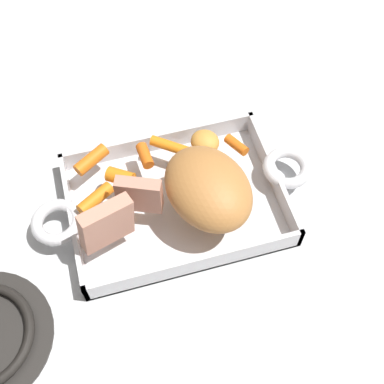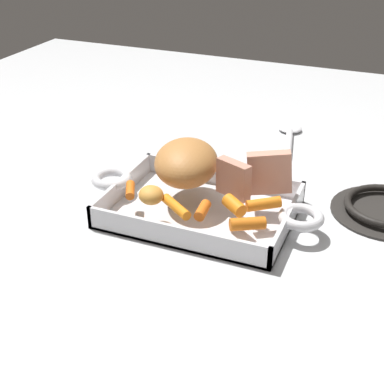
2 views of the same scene
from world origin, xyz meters
TOP-DOWN VIEW (x-y plane):
  - ground_plane at (0.00, 0.00)m, footprint 1.99×1.99m
  - roasting_dish at (0.00, 0.00)m, footprint 0.43×0.23m
  - pork_roast at (0.04, -0.03)m, footprint 0.15×0.17m
  - roast_slice_outer at (-0.11, -0.05)m, footprint 0.08×0.05m
  - roast_slice_thin at (-0.06, -0.01)m, footprint 0.07×0.04m
  - baby_carrot_southwest at (-0.03, 0.07)m, footprint 0.02×0.04m
  - baby_carrot_center_left at (-0.12, 0.01)m, footprint 0.06×0.05m
  - baby_carrot_center_right at (0.01, 0.07)m, footprint 0.07×0.06m
  - baby_carrot_northeast at (-0.07, 0.04)m, footprint 0.05×0.04m
  - baby_carrot_short at (0.11, 0.05)m, footprint 0.03×0.04m
  - baby_carrot_long at (-0.11, 0.08)m, footprint 0.06×0.05m
  - potato_corner at (0.06, 0.06)m, footprint 0.06×0.06m

SIDE VIEW (x-z plane):
  - ground_plane at x=0.00m, z-range 0.00..0.00m
  - roasting_dish at x=0.00m, z-range -0.01..0.04m
  - baby_carrot_short at x=0.11m, z-range 0.04..0.06m
  - baby_carrot_center_right at x=0.01m, z-range 0.04..0.06m
  - baby_carrot_southwest at x=-0.03m, z-range 0.04..0.06m
  - baby_carrot_center_left at x=-0.12m, z-range 0.04..0.07m
  - baby_carrot_long at x=-0.11m, z-range 0.04..0.07m
  - baby_carrot_northeast at x=-0.07m, z-range 0.04..0.07m
  - potato_corner at x=0.06m, z-range 0.04..0.07m
  - roast_slice_thin at x=-0.06m, z-range 0.04..0.11m
  - roast_slice_outer at x=-0.11m, z-range 0.04..0.12m
  - pork_roast at x=0.04m, z-range 0.04..0.12m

